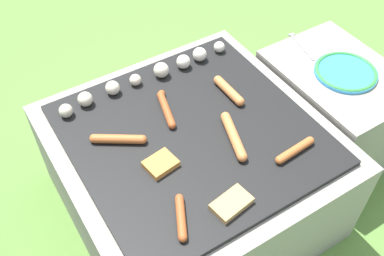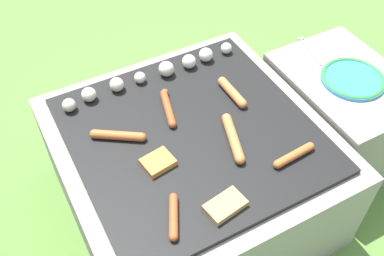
{
  "view_description": "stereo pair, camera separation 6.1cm",
  "coord_description": "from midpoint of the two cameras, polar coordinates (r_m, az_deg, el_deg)",
  "views": [
    {
      "loc": [
        -0.51,
        -0.81,
        1.48
      ],
      "look_at": [
        0.0,
        0.0,
        0.44
      ],
      "focal_mm": 42.0,
      "sensor_mm": 36.0,
      "label": 1
    },
    {
      "loc": [
        -0.46,
        -0.84,
        1.48
      ],
      "look_at": [
        0.0,
        0.0,
        0.44
      ],
      "focal_mm": 42.0,
      "sensor_mm": 36.0,
      "label": 2
    }
  ],
  "objects": [
    {
      "name": "ground_plane",
      "position": [
        1.76,
        -1.0,
        -9.68
      ],
      "size": [
        14.0,
        14.0,
        0.0
      ],
      "primitive_type": "plane",
      "color": "#567F38"
    },
    {
      "name": "grill",
      "position": [
        1.59,
        -1.1,
        -5.64
      ],
      "size": [
        0.84,
        0.84,
        0.42
      ],
      "color": "gray",
      "rests_on": "ground_plane"
    },
    {
      "name": "side_ledge",
      "position": [
        1.86,
        16.09,
        2.05
      ],
      "size": [
        0.38,
        0.52,
        0.42
      ],
      "color": "gray",
      "rests_on": "ground_plane"
    },
    {
      "name": "sausage_front_left",
      "position": [
        1.23,
        -2.85,
        -11.3
      ],
      "size": [
        0.08,
        0.13,
        0.02
      ],
      "color": "#A34C23",
      "rests_on": "grill"
    },
    {
      "name": "sausage_front_center",
      "position": [
        1.55,
        3.56,
        4.75
      ],
      "size": [
        0.03,
        0.16,
        0.03
      ],
      "color": "#C6753D",
      "rests_on": "grill"
    },
    {
      "name": "sausage_mid_left",
      "position": [
        1.4,
        4.06,
        -1.05
      ],
      "size": [
        0.08,
        0.2,
        0.03
      ],
      "color": "#C6753D",
      "rests_on": "grill"
    },
    {
      "name": "sausage_mid_right",
      "position": [
        1.49,
        -4.49,
        2.38
      ],
      "size": [
        0.06,
        0.17,
        0.03
      ],
      "color": "#A34C23",
      "rests_on": "grill"
    },
    {
      "name": "sausage_back_left",
      "position": [
        1.42,
        -10.58,
        -1.41
      ],
      "size": [
        0.15,
        0.11,
        0.03
      ],
      "color": "#B7602D",
      "rests_on": "grill"
    },
    {
      "name": "sausage_back_right",
      "position": [
        1.39,
        11.74,
        -2.8
      ],
      "size": [
        0.16,
        0.04,
        0.03
      ],
      "color": "#B7602D",
      "rests_on": "grill"
    },
    {
      "name": "bread_slice_left",
      "position": [
        1.26,
        3.64,
        -9.59
      ],
      "size": [
        0.12,
        0.09,
        0.02
      ],
      "color": "tan",
      "rests_on": "grill"
    },
    {
      "name": "bread_slice_center",
      "position": [
        1.34,
        -5.3,
        -4.59
      ],
      "size": [
        0.1,
        0.09,
        0.02
      ],
      "color": "#D18438",
      "rests_on": "grill"
    },
    {
      "name": "mushroom_row",
      "position": [
        1.6,
        -6.65,
        6.68
      ],
      "size": [
        0.66,
        0.07,
        0.06
      ],
      "color": "beige",
      "rests_on": "grill"
    },
    {
      "name": "plate_colorful",
      "position": [
        1.71,
        17.99,
        6.77
      ],
      "size": [
        0.23,
        0.23,
        0.02
      ],
      "color": "#338CCC",
      "rests_on": "side_ledge"
    },
    {
      "name": "fork_utensil",
      "position": [
        1.81,
        12.65,
        10.23
      ],
      "size": [
        0.05,
        0.17,
        0.01
      ],
      "color": "silver",
      "rests_on": "side_ledge"
    }
  ]
}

